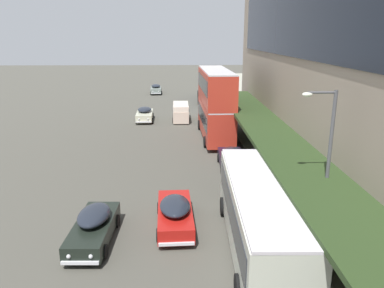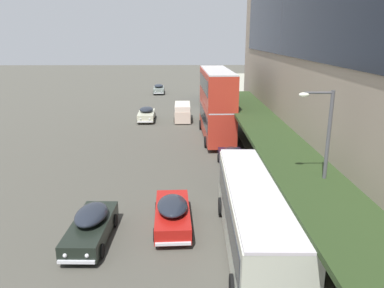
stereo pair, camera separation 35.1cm
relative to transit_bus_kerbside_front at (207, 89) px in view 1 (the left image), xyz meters
The scene contains 13 objects.
transit_bus_kerbside_front is the anchor object (origin of this frame).
transit_bus_kerbside_rear 21.31m from the transit_bus_kerbside_front, 91.63° to the right, with size 2.93×10.15×6.44m.
transit_bus_kerbside_far 40.78m from the transit_bus_kerbside_front, 90.53° to the right, with size 2.95×10.58×3.25m.
sedan_oncoming_front 40.49m from the transit_bus_kerbside_front, 101.36° to the right, with size 1.91×4.84×1.57m.
sedan_oncoming_rear 11.76m from the transit_bus_kerbside_front, 90.77° to the right, with size 2.15×4.85×1.62m.
sedan_lead_near 38.64m from the transit_bus_kerbside_front, 96.16° to the right, with size 2.01×4.93×1.53m.
sedan_trailing_near 29.75m from the transit_bus_kerbside_front, 90.14° to the right, with size 1.93×4.63×1.57m.
sedan_lead_mid 15.79m from the transit_bus_kerbside_front, 120.54° to the right, with size 2.02×4.55×1.56m.
sedan_far_back 11.09m from the transit_bus_kerbside_front, 136.98° to the left, with size 2.04×4.95×1.53m.
vw_van 14.11m from the transit_bus_kerbside_front, 105.91° to the right, with size 1.94×4.56×1.96m.
pedestrian_at_kerb 41.42m from the transit_bus_kerbside_front, 86.86° to the right, with size 0.62×0.33×1.86m.
street_lamp 40.59m from the transit_bus_kerbside_front, 86.50° to the right, with size 1.50×0.28×7.13m.
fire_hydrant 35.73m from the transit_bus_kerbside_front, 86.18° to the right, with size 0.20×0.40×0.70m.
Camera 1 is at (0.58, -5.83, 9.46)m, focal length 35.00 mm.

